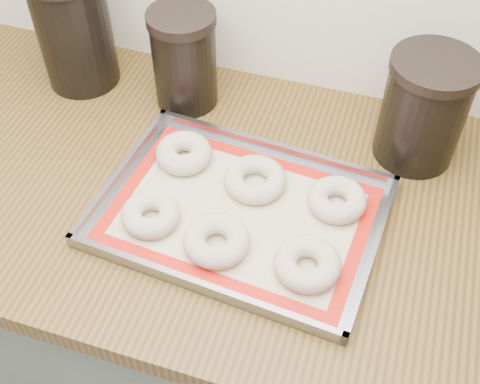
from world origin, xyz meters
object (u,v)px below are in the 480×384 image
(baking_tray, at_px, (240,213))
(bagel_front_right, at_px, (307,264))
(bagel_back_right, at_px, (337,200))
(canister_right, at_px, (424,109))
(canister_left, at_px, (74,28))
(bagel_front_mid, at_px, (216,240))
(bagel_back_mid, at_px, (255,179))
(bagel_front_left, at_px, (151,214))
(canister_mid, at_px, (184,59))
(bagel_back_left, at_px, (184,153))

(baking_tray, bearing_deg, bagel_front_right, -30.11)
(bagel_back_right, bearing_deg, canister_right, 59.05)
(bagel_front_right, bearing_deg, canister_left, 148.95)
(bagel_front_mid, height_order, bagel_back_mid, bagel_front_mid)
(bagel_back_mid, bearing_deg, canister_right, 34.73)
(baking_tray, distance_m, bagel_front_left, 0.15)
(canister_mid, bearing_deg, canister_right, -1.88)
(bagel_front_left, distance_m, bagel_front_mid, 0.12)
(canister_mid, bearing_deg, bagel_front_left, -79.67)
(bagel_front_left, distance_m, bagel_back_left, 0.15)
(bagel_front_right, xyz_separation_m, bagel_back_right, (0.02, 0.14, -0.00))
(bagel_back_left, relative_size, bagel_back_mid, 0.94)
(baking_tray, relative_size, bagel_front_mid, 4.60)
(bagel_front_left, height_order, bagel_back_left, bagel_back_left)
(bagel_back_mid, relative_size, canister_mid, 0.55)
(baking_tray, relative_size, canister_left, 2.02)
(bagel_front_mid, bearing_deg, bagel_back_mid, 82.09)
(bagel_front_left, bearing_deg, bagel_back_left, 89.71)
(canister_left, height_order, canister_right, canister_left)
(bagel_back_mid, bearing_deg, canister_left, 156.23)
(bagel_back_left, height_order, canister_mid, canister_mid)
(bagel_back_right, bearing_deg, bagel_back_mid, 178.86)
(bagel_back_mid, distance_m, bagel_back_right, 0.14)
(bagel_back_right, height_order, canister_left, canister_left)
(canister_right, bearing_deg, canister_left, 178.78)
(bagel_back_right, relative_size, canister_right, 0.49)
(bagel_back_left, bearing_deg, bagel_back_right, -4.84)
(bagel_back_right, bearing_deg, bagel_back_left, 175.16)
(bagel_back_right, bearing_deg, bagel_front_right, -97.04)
(bagel_back_mid, bearing_deg, bagel_front_left, -137.87)
(bagel_front_right, bearing_deg, bagel_back_mid, 131.12)
(bagel_front_left, bearing_deg, canister_left, 132.19)
(bagel_front_mid, distance_m, canister_right, 0.42)
(canister_left, bearing_deg, bagel_front_left, -47.81)
(baking_tray, distance_m, bagel_front_mid, 0.08)
(bagel_front_mid, relative_size, canister_mid, 0.54)
(bagel_back_left, xyz_separation_m, canister_right, (0.39, 0.15, 0.08))
(bagel_front_mid, xyz_separation_m, canister_mid, (-0.18, 0.33, 0.08))
(bagel_front_mid, height_order, canister_right, canister_right)
(bagel_back_right, xyz_separation_m, canister_mid, (-0.34, 0.19, 0.08))
(bagel_front_mid, distance_m, bagel_front_right, 0.15)
(baking_tray, relative_size, bagel_back_left, 4.84)
(bagel_front_right, height_order, bagel_back_left, bagel_back_left)
(bagel_front_right, distance_m, bagel_back_mid, 0.19)
(bagel_front_left, relative_size, canister_mid, 0.49)
(bagel_back_left, relative_size, canister_left, 0.42)
(bagel_back_mid, bearing_deg, bagel_back_left, 171.40)
(bagel_back_left, bearing_deg, baking_tray, -33.72)
(bagel_back_mid, bearing_deg, bagel_front_mid, -97.91)
(bagel_back_left, height_order, canister_right, canister_right)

